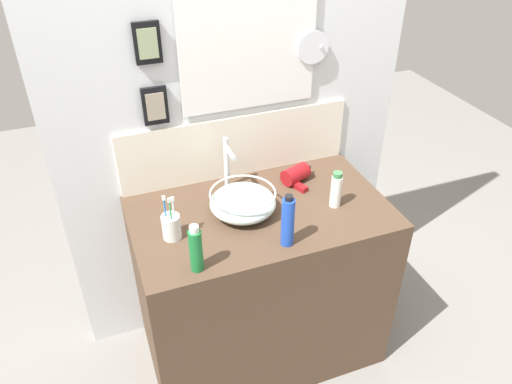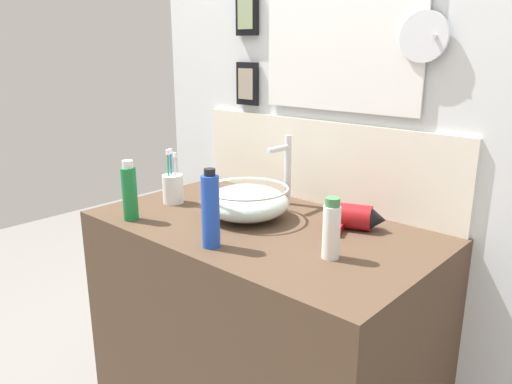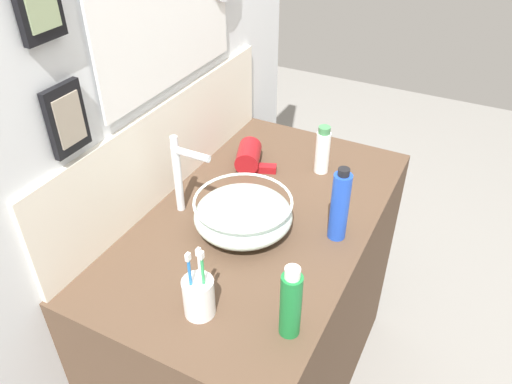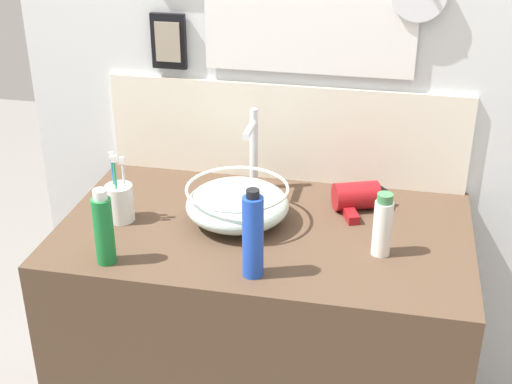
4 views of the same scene
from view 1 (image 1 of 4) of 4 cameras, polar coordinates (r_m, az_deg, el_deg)
ground_plane at (r=2.66m, az=0.47°, el=-16.93°), size 6.00×6.00×0.00m
vanity_counter at (r=2.34m, az=0.52°, el=-10.47°), size 1.07×0.63×0.84m
back_panel at (r=2.16m, az=-2.65°, el=10.91°), size 1.57×0.10×2.43m
glass_bowl_sink at (r=2.03m, az=-1.51°, el=-1.17°), size 0.27×0.27×0.10m
faucet at (r=2.14m, az=-3.28°, el=3.56°), size 0.02×0.12×0.24m
hair_drier at (r=2.25m, az=4.84°, el=2.10°), size 0.18×0.17×0.08m
toothbrush_cup at (r=1.93m, az=-9.64°, el=-3.87°), size 0.07×0.07×0.19m
soap_dispenser at (r=2.08m, az=9.14°, el=0.24°), size 0.05×0.05×0.16m
shampoo_bottle at (r=1.84m, az=3.66°, el=-3.37°), size 0.05×0.05×0.22m
spray_bottle at (r=1.75m, az=-6.89°, el=-6.53°), size 0.05×0.05×0.19m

